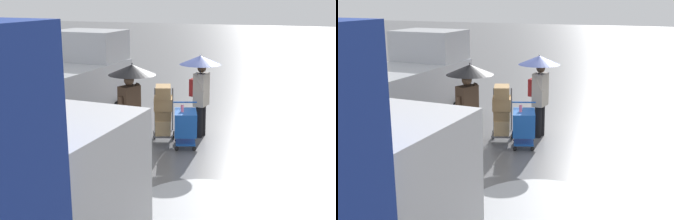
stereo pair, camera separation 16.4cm
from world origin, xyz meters
The scene contains 7 objects.
ground_plane centered at (0.00, 0.00, 0.00)m, with size 90.00×90.00×0.00m, color #5B5B5E.
slush_patch_near_cluster centered at (-0.87, 3.84, 0.00)m, with size 2.63×2.63×0.01m, color #ADAFB5.
cargo_van_parked_right centered at (3.79, 1.10, 1.18)m, with size 2.34×5.41×2.60m.
shopping_cart_vendor centered at (0.44, 0.82, 0.57)m, with size 0.78×0.95×1.04m.
hand_dolly_boxes centered at (1.05, 0.70, 0.83)m, with size 0.69×0.82×1.43m.
pedestrian_pink_side centered at (1.33, 1.96, 1.58)m, with size 1.04×1.04×2.15m.
pedestrian_black_side centered at (0.33, -0.03, 1.57)m, with size 1.04×1.04×2.15m.
Camera 1 is at (-2.57, 10.46, 3.54)m, focal length 47.02 mm.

